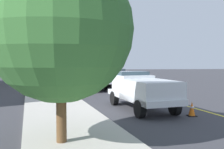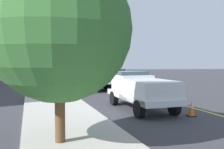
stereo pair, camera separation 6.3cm
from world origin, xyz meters
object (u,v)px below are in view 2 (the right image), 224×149
at_px(utility_bucket_truck, 90,72).
at_px(traffic_cone_mid_front, 141,93).
at_px(passing_minivan, 116,74).
at_px(traffic_signal_mast, 53,29).
at_px(service_pickup_truck, 141,89).
at_px(traffic_cone_leading, 191,109).
at_px(traffic_cone_trailing, 97,81).
at_px(traffic_cone_mid_rear, 118,86).

bearing_deg(utility_bucket_truck, traffic_cone_mid_front, -157.72).
bearing_deg(passing_minivan, traffic_signal_mast, 131.17).
height_order(service_pickup_truck, traffic_cone_leading, service_pickup_truck).
distance_m(utility_bucket_truck, traffic_cone_trailing, 4.72).
height_order(service_pickup_truck, traffic_signal_mast, traffic_signal_mast).
bearing_deg(traffic_signal_mast, traffic_cone_trailing, -64.86).
xyz_separation_m(utility_bucket_truck, service_pickup_truck, (-11.72, -2.34, -0.50)).
bearing_deg(traffic_cone_mid_rear, traffic_signal_mast, 54.59).
distance_m(utility_bucket_truck, service_pickup_truck, 11.97).
xyz_separation_m(traffic_cone_mid_front, traffic_cone_mid_rear, (5.59, 0.72, 0.00)).
distance_m(traffic_cone_mid_front, traffic_signal_mast, 13.53).
height_order(service_pickup_truck, traffic_cone_mid_front, service_pickup_truck).
bearing_deg(traffic_cone_leading, service_pickup_truck, 46.25).
relative_size(traffic_cone_trailing, traffic_signal_mast, 0.08).
distance_m(utility_bucket_truck, traffic_signal_mast, 6.27).
xyz_separation_m(traffic_cone_mid_rear, traffic_cone_trailing, (6.74, 1.49, -0.06)).
height_order(passing_minivan, traffic_cone_mid_rear, passing_minivan).
relative_size(traffic_cone_leading, traffic_cone_mid_front, 0.83).
distance_m(service_pickup_truck, traffic_signal_mast, 15.99).
height_order(passing_minivan, traffic_signal_mast, traffic_signal_mast).
xyz_separation_m(utility_bucket_truck, passing_minivan, (8.82, -3.80, -0.65)).
height_order(service_pickup_truck, passing_minivan, service_pickup_truck).
height_order(traffic_cone_mid_front, traffic_cone_trailing, traffic_cone_mid_front).
bearing_deg(service_pickup_truck, traffic_cone_trailing, 4.65).
bearing_deg(traffic_cone_mid_rear, traffic_cone_trailing, 12.46).
xyz_separation_m(passing_minivan, traffic_cone_mid_front, (-16.71, 0.56, -0.55)).
relative_size(traffic_cone_mid_rear, traffic_signal_mast, 0.10).
xyz_separation_m(traffic_cone_mid_front, traffic_cone_trailing, (12.33, 2.21, -0.06)).
distance_m(traffic_cone_trailing, traffic_signal_mast, 7.82).
distance_m(traffic_cone_mid_front, traffic_cone_mid_rear, 5.64).
distance_m(traffic_cone_leading, traffic_signal_mast, 18.71).
distance_m(service_pickup_truck, traffic_cone_mid_front, 4.00).
bearing_deg(service_pickup_truck, traffic_cone_leading, -133.75).
relative_size(passing_minivan, traffic_cone_trailing, 6.83).
relative_size(passing_minivan, traffic_cone_leading, 7.13).
xyz_separation_m(traffic_cone_leading, traffic_cone_mid_front, (5.76, 1.11, 0.07)).
height_order(passing_minivan, traffic_cone_leading, passing_minivan).
bearing_deg(passing_minivan, traffic_cone_mid_rear, 173.39).
relative_size(traffic_cone_mid_front, traffic_signal_mast, 0.10).
bearing_deg(traffic_signal_mast, traffic_cone_leading, -152.79).
distance_m(traffic_cone_mid_rear, traffic_signal_mast, 9.60).
bearing_deg(traffic_cone_mid_front, passing_minivan, -1.93).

